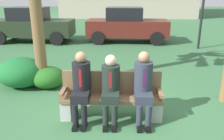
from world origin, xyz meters
TOP-DOWN VIEW (x-y plane):
  - ground_plane at (0.00, 0.00)m, footprint 80.00×80.00m
  - park_bench at (-0.19, -0.01)m, footprint 1.92×0.44m
  - seated_man_left at (-0.75, -0.13)m, footprint 0.34×0.72m
  - seated_man_middle at (-0.20, -0.14)m, footprint 0.34×0.72m
  - seated_man_right at (0.40, -0.13)m, footprint 0.34×0.72m
  - shrub_near_bench at (-2.57, 1.49)m, footprint 1.22×1.11m
  - shrub_mid_lawn at (-1.87, 1.43)m, footprint 0.87×0.80m
  - parked_car_near at (-4.34, 7.30)m, footprint 3.94×1.79m
  - parked_car_far at (0.30, 7.39)m, footprint 3.95×1.81m

SIDE VIEW (x-z plane):
  - ground_plane at x=0.00m, z-range 0.00..0.00m
  - shrub_mid_lawn at x=-1.87m, z-range 0.00..0.55m
  - shrub_near_bench at x=-2.57m, z-range 0.00..0.76m
  - park_bench at x=-0.19m, z-range -0.03..0.87m
  - seated_man_middle at x=-0.20m, z-range 0.08..1.34m
  - seated_man_left at x=-0.75m, z-range 0.08..1.40m
  - seated_man_right at x=0.40m, z-range 0.08..1.41m
  - parked_car_near at x=-4.34m, z-range 0.00..1.68m
  - parked_car_far at x=0.30m, z-range 0.00..1.68m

